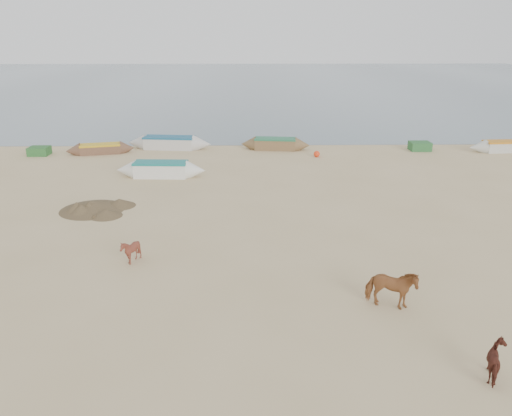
{
  "coord_description": "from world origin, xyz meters",
  "views": [
    {
      "loc": [
        -0.42,
        -16.86,
        8.24
      ],
      "look_at": [
        0.0,
        4.0,
        1.0
      ],
      "focal_mm": 35.0,
      "sensor_mm": 36.0,
      "label": 1
    }
  ],
  "objects": [
    {
      "name": "calf_right",
      "position": [
        5.9,
        -6.44,
        0.47
      ],
      "size": [
        0.86,
        0.99,
        0.94
      ],
      "primitive_type": "imported",
      "rotation": [
        0.0,
        0.0,
        1.64
      ],
      "color": "#50241A",
      "rests_on": "ground"
    },
    {
      "name": "beach_clutter",
      "position": [
        3.62,
        20.09,
        0.3
      ],
      "size": [
        46.94,
        4.15,
        0.64
      ],
      "color": "#2A5F2A",
      "rests_on": "ground"
    },
    {
      "name": "calf_front",
      "position": [
        -4.84,
        0.58,
        0.5
      ],
      "size": [
        1.14,
        1.09,
        1.0
      ],
      "primitive_type": "imported",
      "rotation": [
        0.0,
        0.0,
        -1.17
      ],
      "color": "brown",
      "rests_on": "ground"
    },
    {
      "name": "near_canoe",
      "position": [
        -5.65,
        12.86,
        0.47
      ],
      "size": [
        5.52,
        1.48,
        0.95
      ],
      "primitive_type": null,
      "rotation": [
        0.0,
        0.0,
        -0.05
      ],
      "color": "silver",
      "rests_on": "ground"
    },
    {
      "name": "debris_pile",
      "position": [
        -8.12,
        6.8,
        0.22
      ],
      "size": [
        4.05,
        4.05,
        0.44
      ],
      "primitive_type": "cone",
      "rotation": [
        0.0,
        0.0,
        0.32
      ],
      "color": "brown",
      "rests_on": "ground"
    },
    {
      "name": "sea",
      "position": [
        0.0,
        82.0,
        0.01
      ],
      "size": [
        160.0,
        160.0,
        0.0
      ],
      "primitive_type": "plane",
      "color": "slate",
      "rests_on": "ground"
    },
    {
      "name": "cow_adult",
      "position": [
        4.12,
        -2.93,
        0.68
      ],
      "size": [
        1.77,
        1.22,
        1.37
      ],
      "primitive_type": "imported",
      "rotation": [
        0.0,
        0.0,
        1.24
      ],
      "color": "#975C31",
      "rests_on": "ground"
    },
    {
      "name": "ground",
      "position": [
        0.0,
        0.0,
        0.0
      ],
      "size": [
        140.0,
        140.0,
        0.0
      ],
      "primitive_type": "plane",
      "color": "tan",
      "rests_on": "ground"
    },
    {
      "name": "waterline_canoes",
      "position": [
        0.53,
        20.37,
        0.42
      ],
      "size": [
        55.08,
        3.71,
        0.95
      ],
      "color": "brown",
      "rests_on": "ground"
    }
  ]
}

